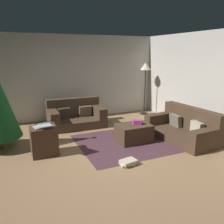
{
  "coord_description": "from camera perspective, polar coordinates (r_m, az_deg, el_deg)",
  "views": [
    {
      "loc": [
        -1.58,
        -4.13,
        2.07
      ],
      "look_at": [
        0.51,
        0.58,
        0.75
      ],
      "focal_mm": 37.49,
      "sensor_mm": 36.0,
      "label": 1
    }
  ],
  "objects": [
    {
      "name": "laptop",
      "position": [
        4.86,
        -16.28,
        -3.09
      ],
      "size": [
        0.42,
        0.49,
        0.2
      ],
      "color": "silver",
      "rests_on": "side_table"
    },
    {
      "name": "rear_partition",
      "position": [
        7.48,
        -11.76,
        8.16
      ],
      "size": [
        6.4,
        0.12,
        2.6
      ],
      "primitive_type": "cube",
      "color": "beige",
      "rests_on": "ground_plane"
    },
    {
      "name": "couch_right",
      "position": [
        6.01,
        17.28,
        -3.68
      ],
      "size": [
        1.05,
        1.82,
        0.76
      ],
      "rotation": [
        0.0,
        0.0,
        1.64
      ],
      "color": "#473323",
      "rests_on": "ground_plane"
    },
    {
      "name": "corner_partition",
      "position": [
        6.32,
        24.8,
        6.06
      ],
      "size": [
        0.12,
        6.4,
        2.6
      ],
      "primitive_type": "cube",
      "color": "beige",
      "rests_on": "ground_plane"
    },
    {
      "name": "ottoman",
      "position": [
        5.59,
        5.32,
        -5.13
      ],
      "size": [
        0.78,
        0.57,
        0.41
      ],
      "primitive_type": "cube",
      "color": "#473323",
      "rests_on": "ground_plane"
    },
    {
      "name": "book_stack",
      "position": [
        4.52,
        3.93,
        -12.18
      ],
      "size": [
        0.33,
        0.26,
        0.1
      ],
      "color": "beige",
      "rests_on": "ground_plane"
    },
    {
      "name": "area_rug",
      "position": [
        5.67,
        5.27,
        -7.08
      ],
      "size": [
        2.6,
        2.0,
        0.01
      ],
      "primitive_type": "cube",
      "color": "#4C2E37",
      "rests_on": "ground_plane"
    },
    {
      "name": "tv_remote",
      "position": [
        5.63,
        6.82,
        -2.7
      ],
      "size": [
        0.12,
        0.16,
        0.02
      ],
      "primitive_type": "cube",
      "rotation": [
        0.0,
        0.0,
        0.53
      ],
      "color": "black",
      "rests_on": "ottoman"
    },
    {
      "name": "side_table",
      "position": [
        5.04,
        -16.23,
        -6.78
      ],
      "size": [
        0.52,
        0.44,
        0.6
      ],
      "primitive_type": "cube",
      "color": "#4C3323",
      "rests_on": "ground_plane"
    },
    {
      "name": "gift_box",
      "position": [
        5.56,
        6.15,
        -2.44
      ],
      "size": [
        0.24,
        0.21,
        0.11
      ],
      "primitive_type": "cube",
      "rotation": [
        0.0,
        0.0,
        -0.35
      ],
      "color": "#B23F8C",
      "rests_on": "ottoman"
    },
    {
      "name": "corner_lamp",
      "position": [
        7.92,
        8.17,
        10.03
      ],
      "size": [
        0.36,
        0.36,
        1.75
      ],
      "color": "black",
      "rests_on": "ground_plane"
    },
    {
      "name": "couch_left",
      "position": [
        6.84,
        -8.89,
        -0.92
      ],
      "size": [
        1.57,
        0.99,
        0.77
      ],
      "rotation": [
        0.0,
        0.0,
        3.11
      ],
      "color": "#473323",
      "rests_on": "ground_plane"
    },
    {
      "name": "ground_plane",
      "position": [
        4.88,
        -2.82,
        -10.73
      ],
      "size": [
        6.4,
        6.4,
        0.0
      ],
      "primitive_type": "plane",
      "color": "#93704C"
    }
  ]
}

